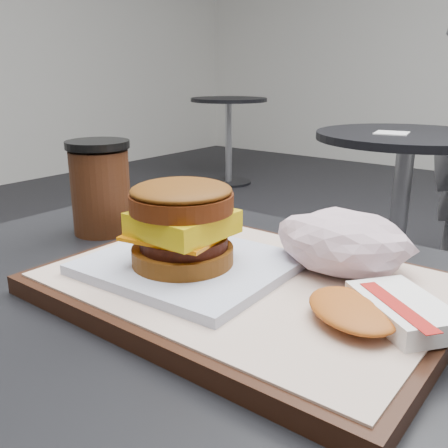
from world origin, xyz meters
TOP-DOWN VIEW (x-y plane):
  - serving_tray at (0.02, 0.05)m, footprint 0.38×0.28m
  - breakfast_sandwich at (-0.04, 0.02)m, footprint 0.20×0.18m
  - hash_brown at (0.16, 0.04)m, footprint 0.14×0.13m
  - crumpled_wrapper at (0.09, 0.12)m, footprint 0.13×0.11m
  - coffee_cup at (-0.25, 0.09)m, footprint 0.08×0.08m
  - neighbor_table at (-0.35, 1.65)m, footprint 0.70×0.70m
  - napkin at (-0.39, 1.59)m, footprint 0.14×0.14m
  - bg_table_mid at (-2.40, 3.20)m, footprint 0.66×0.66m

SIDE VIEW (x-z plane):
  - neighbor_table at x=-0.35m, z-range 0.18..0.93m
  - bg_table_mid at x=-2.40m, z-range 0.19..0.94m
  - napkin at x=-0.39m, z-range 0.75..0.75m
  - serving_tray at x=0.02m, z-range 0.77..0.79m
  - hash_brown at x=0.16m, z-range 0.79..0.81m
  - crumpled_wrapper at x=0.09m, z-range 0.79..0.85m
  - breakfast_sandwich at x=-0.04m, z-range 0.78..0.88m
  - coffee_cup at x=-0.25m, z-range 0.77..0.89m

